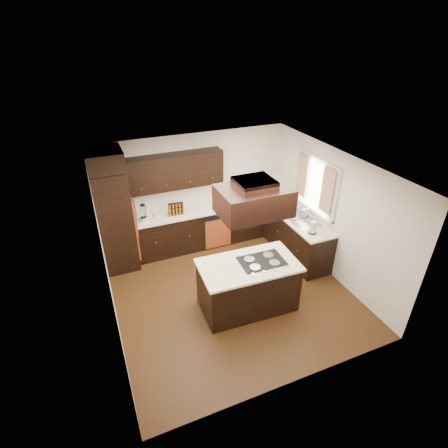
{
  "coord_description": "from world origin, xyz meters",
  "views": [
    {
      "loc": [
        -2.08,
        -4.67,
        4.44
      ],
      "look_at": [
        0.1,
        0.6,
        1.15
      ],
      "focal_mm": 28.0,
      "sensor_mm": 36.0,
      "label": 1
    }
  ],
  "objects_px": {
    "island": "(248,286)",
    "spice_rack": "(176,209)",
    "range_hood": "(254,201)",
    "oven_column": "(115,220)"
  },
  "relations": [
    {
      "from": "island",
      "to": "spice_rack",
      "type": "xyz_separation_m",
      "value": [
        -0.64,
        2.17,
        0.61
      ]
    },
    {
      "from": "island",
      "to": "spice_rack",
      "type": "distance_m",
      "value": 2.35
    },
    {
      "from": "range_hood",
      "to": "spice_rack",
      "type": "distance_m",
      "value": 2.61
    },
    {
      "from": "island",
      "to": "spice_rack",
      "type": "height_order",
      "value": "spice_rack"
    },
    {
      "from": "oven_column",
      "to": "spice_rack",
      "type": "height_order",
      "value": "oven_column"
    },
    {
      "from": "spice_rack",
      "to": "oven_column",
      "type": "bearing_deg",
      "value": -172.15
    },
    {
      "from": "oven_column",
      "to": "range_hood",
      "type": "bearing_deg",
      "value": -50.26
    },
    {
      "from": "range_hood",
      "to": "spice_rack",
      "type": "relative_size",
      "value": 3.3
    },
    {
      "from": "oven_column",
      "to": "island",
      "type": "xyz_separation_m",
      "value": [
        1.89,
        -2.15,
        -0.62
      ]
    },
    {
      "from": "island",
      "to": "spice_rack",
      "type": "relative_size",
      "value": 5.07
    }
  ]
}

